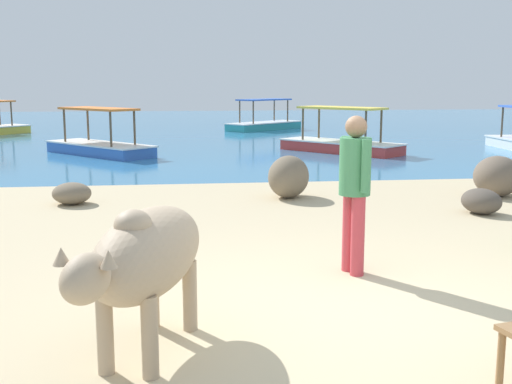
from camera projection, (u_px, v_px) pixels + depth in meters
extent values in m
cube|color=#CCB78E|center=(354.00, 307.00, 5.62)|extent=(18.00, 14.00, 0.04)
cube|color=teal|center=(216.00, 129.00, 27.15)|extent=(60.00, 36.00, 0.03)
cylinder|color=tan|center=(150.00, 337.00, 4.18)|extent=(0.11, 0.11, 0.57)
cylinder|color=tan|center=(105.00, 333.00, 4.24)|extent=(0.11, 0.11, 0.57)
cylinder|color=tan|center=(190.00, 295.00, 5.00)|extent=(0.11, 0.11, 0.57)
cylinder|color=tan|center=(152.00, 293.00, 5.06)|extent=(0.11, 0.11, 0.57)
ellipsoid|color=tan|center=(149.00, 252.00, 4.54)|extent=(1.05, 1.66, 0.62)
ellipsoid|color=tan|center=(86.00, 279.00, 3.60)|extent=(0.37, 0.47, 0.29)
cone|color=tan|center=(108.00, 259.00, 3.55)|extent=(0.13, 0.13, 0.10)
cone|color=tan|center=(61.00, 256.00, 3.61)|extent=(0.13, 0.13, 0.10)
ellipsoid|color=tan|center=(133.00, 225.00, 4.24)|extent=(0.33, 0.35, 0.21)
cylinder|color=olive|center=(501.00, 359.00, 4.08)|extent=(0.05, 0.05, 0.38)
cylinder|color=#CC3D47|center=(358.00, 236.00, 6.41)|extent=(0.14, 0.14, 0.82)
cylinder|color=#CC3D47|center=(349.00, 232.00, 6.57)|extent=(0.14, 0.14, 0.82)
cylinder|color=#428956|center=(355.00, 166.00, 6.37)|extent=(0.32, 0.32, 0.58)
cylinder|color=#428956|center=(366.00, 166.00, 6.17)|extent=(0.09, 0.09, 0.52)
cylinder|color=#428956|center=(345.00, 161.00, 6.56)|extent=(0.09, 0.09, 0.52)
sphere|color=#997051|center=(356.00, 127.00, 6.30)|extent=(0.22, 0.22, 0.22)
ellipsoid|color=#6B5B4C|center=(497.00, 176.00, 10.93)|extent=(1.16, 1.22, 0.70)
ellipsoid|color=brown|center=(481.00, 201.00, 9.48)|extent=(0.70, 0.78, 0.38)
ellipsoid|color=#756651|center=(72.00, 193.00, 10.23)|extent=(0.88, 0.89, 0.35)
ellipsoid|color=#756651|center=(289.00, 177.00, 10.79)|extent=(0.99, 1.12, 0.72)
cube|color=#C63833|center=(340.00, 147.00, 18.11)|extent=(3.17, 3.46, 0.28)
cube|color=white|center=(341.00, 142.00, 18.08)|extent=(3.26, 3.55, 0.04)
cylinder|color=brown|center=(303.00, 125.00, 18.45)|extent=(0.06, 0.06, 0.95)
cylinder|color=brown|center=(319.00, 124.00, 19.00)|extent=(0.06, 0.06, 0.95)
cylinder|color=brown|center=(366.00, 128.00, 17.00)|extent=(0.06, 0.06, 0.95)
cylinder|color=brown|center=(381.00, 127.00, 17.55)|extent=(0.06, 0.06, 0.95)
cube|color=#EFD14C|center=(341.00, 108.00, 17.91)|extent=(2.34, 2.53, 0.06)
cube|color=teal|center=(264.00, 126.00, 26.81)|extent=(3.46, 3.16, 0.28)
cube|color=white|center=(264.00, 123.00, 26.78)|extent=(3.55, 3.25, 0.04)
cylinder|color=brown|center=(274.00, 111.00, 27.74)|extent=(0.06, 0.06, 0.95)
cylinder|color=brown|center=(288.00, 111.00, 27.22)|extent=(0.06, 0.06, 0.95)
cylinder|color=brown|center=(240.00, 112.00, 26.18)|extent=(0.06, 0.06, 0.95)
cylinder|color=brown|center=(253.00, 113.00, 25.66)|extent=(0.06, 0.06, 0.95)
cube|color=#3D66C6|center=(264.00, 100.00, 26.62)|extent=(2.53, 2.34, 0.06)
cube|color=#3866B7|center=(100.00, 150.00, 17.50)|extent=(3.22, 3.41, 0.28)
cube|color=white|center=(99.00, 144.00, 17.48)|extent=(3.31, 3.50, 0.04)
cylinder|color=brown|center=(65.00, 126.00, 17.82)|extent=(0.06, 0.06, 0.95)
cylinder|color=brown|center=(88.00, 125.00, 18.39)|extent=(0.06, 0.06, 0.95)
cylinder|color=brown|center=(111.00, 130.00, 16.41)|extent=(0.06, 0.06, 0.95)
cylinder|color=brown|center=(135.00, 128.00, 16.98)|extent=(0.06, 0.06, 0.95)
cube|color=orange|center=(98.00, 109.00, 17.31)|extent=(2.38, 2.50, 0.06)
cylinder|color=brown|center=(502.00, 123.00, 19.44)|extent=(0.06, 0.06, 0.95)
cylinder|color=brown|center=(11.00, 114.00, 24.52)|extent=(0.06, 0.06, 0.95)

